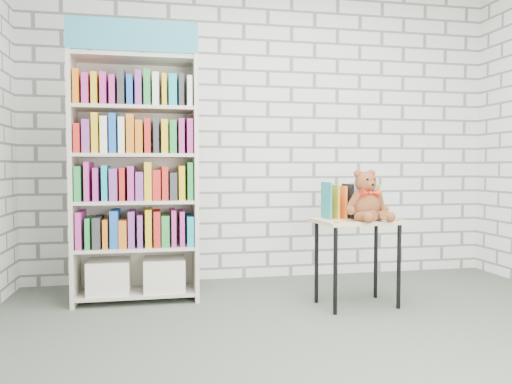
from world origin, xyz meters
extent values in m
plane|color=#444E42|center=(0.00, 0.00, 0.00)|extent=(4.50, 4.50, 0.00)
cube|color=silver|center=(0.00, 2.00, 1.40)|extent=(4.50, 0.02, 2.80)
cube|color=beige|center=(-1.68, 1.35, 0.96)|extent=(0.03, 0.37, 1.93)
cube|color=beige|center=(-0.74, 1.35, 0.96)|extent=(0.03, 0.37, 1.93)
cube|color=beige|center=(-1.21, 1.53, 0.96)|extent=(0.96, 0.02, 1.93)
cube|color=teal|center=(-1.21, 1.17, 2.05)|extent=(0.96, 0.02, 0.24)
cube|color=beige|center=(-1.21, 1.35, 0.06)|extent=(0.90, 0.35, 0.03)
cube|color=beige|center=(-1.21, 1.35, 0.43)|extent=(0.90, 0.35, 0.03)
cube|color=beige|center=(-1.21, 1.35, 0.79)|extent=(0.90, 0.35, 0.03)
cube|color=beige|center=(-1.21, 1.35, 1.16)|extent=(0.90, 0.35, 0.03)
cube|color=beige|center=(-1.21, 1.35, 1.52)|extent=(0.90, 0.35, 0.03)
cube|color=beige|center=(-1.21, 1.35, 1.91)|extent=(0.90, 0.35, 0.03)
cube|color=silver|center=(-1.42, 1.35, 0.21)|extent=(0.32, 0.31, 0.26)
cube|color=silver|center=(-1.00, 1.35, 0.21)|extent=(0.32, 0.31, 0.26)
cube|color=orange|center=(-1.21, 1.34, 0.57)|extent=(0.90, 0.31, 0.26)
cube|color=#BF338C|center=(-1.21, 1.34, 0.93)|extent=(0.90, 0.31, 0.26)
cube|color=#19A5B2|center=(-1.21, 1.34, 1.30)|extent=(0.90, 0.31, 0.26)
cube|color=white|center=(-1.21, 1.34, 1.66)|extent=(0.90, 0.31, 0.26)
cube|color=#DCBD84|center=(0.45, 0.88, 0.65)|extent=(0.66, 0.49, 0.03)
cylinder|color=black|center=(0.21, 0.69, 0.32)|extent=(0.03, 0.03, 0.64)
cylinder|color=black|center=(0.18, 1.02, 0.32)|extent=(0.03, 0.03, 0.64)
cylinder|color=black|center=(0.73, 0.74, 0.32)|extent=(0.03, 0.03, 0.64)
cylinder|color=black|center=(0.70, 1.07, 0.32)|extent=(0.03, 0.03, 0.64)
cylinder|color=black|center=(0.22, 0.70, 0.66)|extent=(0.04, 0.04, 0.01)
cylinder|color=black|center=(0.72, 0.75, 0.66)|extent=(0.04, 0.04, 0.01)
cube|color=teal|center=(0.23, 0.96, 0.80)|extent=(0.03, 0.19, 0.26)
cube|color=gold|center=(0.29, 0.96, 0.80)|extent=(0.03, 0.19, 0.26)
cube|color=orange|center=(0.35, 0.97, 0.80)|extent=(0.03, 0.19, 0.26)
cube|color=black|center=(0.41, 0.98, 0.80)|extent=(0.03, 0.19, 0.26)
cube|color=white|center=(0.47, 0.98, 0.80)|extent=(0.03, 0.19, 0.26)
cube|color=#C86623|center=(0.53, 0.99, 0.80)|extent=(0.03, 0.19, 0.26)
cube|color=blue|center=(0.59, 0.99, 0.80)|extent=(0.03, 0.19, 0.26)
cube|color=#C3E74D|center=(0.65, 1.00, 0.80)|extent=(0.03, 0.19, 0.26)
ellipsoid|color=maroon|center=(0.48, 0.81, 0.78)|extent=(0.23, 0.19, 0.23)
sphere|color=maroon|center=(0.48, 0.80, 0.95)|extent=(0.16, 0.16, 0.16)
sphere|color=maroon|center=(0.42, 0.81, 1.02)|extent=(0.06, 0.06, 0.06)
sphere|color=maroon|center=(0.54, 0.83, 1.02)|extent=(0.06, 0.06, 0.06)
sphere|color=maroon|center=(0.49, 0.74, 0.93)|extent=(0.06, 0.06, 0.06)
sphere|color=black|center=(0.47, 0.73, 0.97)|extent=(0.02, 0.02, 0.02)
sphere|color=black|center=(0.52, 0.74, 0.97)|extent=(0.02, 0.02, 0.02)
sphere|color=black|center=(0.50, 0.71, 0.94)|extent=(0.02, 0.02, 0.02)
cylinder|color=maroon|center=(0.38, 0.77, 0.81)|extent=(0.11, 0.09, 0.16)
cylinder|color=maroon|center=(0.60, 0.80, 0.81)|extent=(0.12, 0.11, 0.16)
sphere|color=maroon|center=(0.35, 0.75, 0.75)|extent=(0.06, 0.06, 0.06)
sphere|color=maroon|center=(0.63, 0.79, 0.75)|extent=(0.06, 0.06, 0.06)
cylinder|color=maroon|center=(0.44, 0.68, 0.71)|extent=(0.14, 0.18, 0.09)
cylinder|color=maroon|center=(0.57, 0.71, 0.71)|extent=(0.09, 0.18, 0.09)
sphere|color=maroon|center=(0.42, 0.61, 0.70)|extent=(0.08, 0.08, 0.08)
sphere|color=maroon|center=(0.60, 0.64, 0.70)|extent=(0.08, 0.08, 0.08)
cone|color=red|center=(0.46, 0.73, 0.88)|extent=(0.07, 0.07, 0.06)
cone|color=red|center=(0.53, 0.75, 0.88)|extent=(0.07, 0.07, 0.06)
sphere|color=red|center=(0.49, 0.74, 0.88)|extent=(0.03, 0.03, 0.03)
camera|label=1|loc=(-1.04, -2.69, 1.06)|focal=35.00mm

